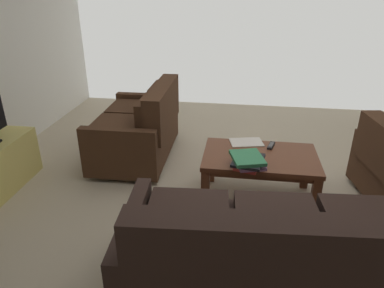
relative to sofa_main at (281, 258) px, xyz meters
The scene contains 7 objects.
ground_plane 1.08m from the sofa_main, 82.63° to the right, with size 5.73×5.90×0.01m, color #B7A88E.
sofa_main is the anchor object (origin of this frame).
loveseat_near 2.32m from the sofa_main, 53.21° to the right, with size 0.82×1.28×0.85m.
coffee_table 1.18m from the sofa_main, 85.47° to the right, with size 1.00×0.63×0.46m.
book_stack 0.96m from the sofa_main, 77.57° to the right, with size 0.32×0.35×0.10m.
tv_remote 1.37m from the sofa_main, 90.37° to the right, with size 0.08×0.17×0.02m.
loose_magazine 1.44m from the sofa_main, 81.24° to the right, with size 0.21×0.30×0.01m, color silver.
Camera 1 is at (0.15, 2.70, 1.85)m, focal length 33.17 mm.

